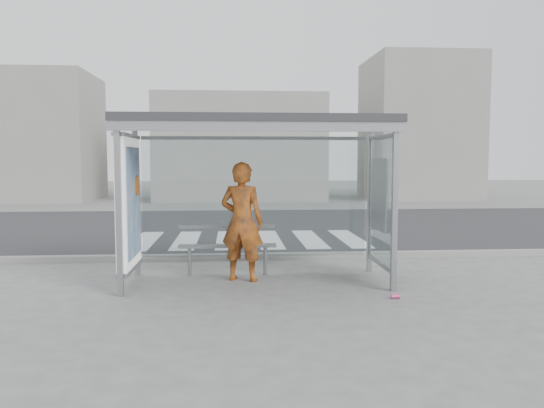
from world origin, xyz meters
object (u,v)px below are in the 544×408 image
(person, at_px, (242,222))
(soda_can, at_px, (395,296))
(bus_shelter, at_px, (233,158))
(bench, at_px, (227,245))

(person, xyz_separation_m, soda_can, (2.13, -1.31, -0.93))
(bus_shelter, height_order, bench, bus_shelter)
(bench, xyz_separation_m, soda_can, (2.37, -1.73, -0.47))
(bench, distance_m, soda_can, 2.97)
(bus_shelter, xyz_separation_m, soda_can, (2.27, -1.20, -1.95))
(bench, bearing_deg, bus_shelter, -78.67)
(bench, bearing_deg, person, -60.31)
(soda_can, bearing_deg, bus_shelter, 152.08)
(bus_shelter, relative_size, bench, 2.58)
(soda_can, bearing_deg, bench, 143.99)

